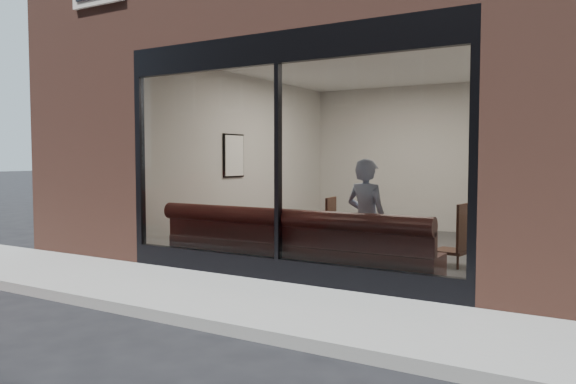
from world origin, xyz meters
The scene contains 21 objects.
ground centered at (0.00, 0.00, 0.00)m, with size 120.00×120.00×0.00m, color black.
sidewalk_near centered at (0.00, 1.00, 0.01)m, with size 40.00×2.00×0.01m, color gray.
kerb_near centered at (0.00, -0.05, 0.06)m, with size 40.00×0.10×0.12m, color gray.
host_building_pier_left centered at (-3.75, 8.00, 1.60)m, with size 2.50×12.00×3.20m, color brown.
host_building_backfill centered at (0.00, 11.00, 1.60)m, with size 5.00×6.00×3.20m, color brown.
cafe_floor centered at (0.00, 5.00, 0.02)m, with size 6.00×6.00×0.00m, color #2D2D30.
cafe_ceiling centered at (0.00, 5.00, 3.19)m, with size 6.00×6.00×0.00m, color white.
cafe_wall_back centered at (0.00, 7.99, 1.60)m, with size 5.00×5.00×0.00m, color beige.
cafe_wall_left centered at (-2.49, 5.00, 1.60)m, with size 6.00×6.00×0.00m, color beige.
cafe_wall_right centered at (2.49, 5.00, 1.60)m, with size 6.00×6.00×0.00m, color beige.
storefront_kick centered at (0.00, 2.05, 0.15)m, with size 5.00×0.10×0.30m, color black.
storefront_header centered at (0.00, 2.05, 3.00)m, with size 5.00×0.10×0.40m, color black.
storefront_mullion centered at (0.00, 2.05, 1.55)m, with size 0.06×0.10×2.50m, color black.
storefront_glass centered at (0.00, 2.02, 1.55)m, with size 4.80×4.80×0.00m, color white.
banquette centered at (0.00, 2.45, 0.23)m, with size 4.00×0.55×0.45m, color #3C1716.
person centered at (0.98, 2.63, 0.80)m, with size 0.58×0.38×1.60m, color #9DACCE.
cafe_table_left centered at (-1.82, 3.38, 0.74)m, with size 0.56×0.56×0.04m, color #321B13.
cafe_table_right centered at (0.75, 3.55, 0.74)m, with size 0.63×0.63×0.04m, color #321B13.
cafe_chair_left centered at (-0.54, 4.26, 0.24)m, with size 0.43×0.43×0.04m, color #321B13.
cafe_chair_right centered at (1.68, 4.14, 0.24)m, with size 0.47×0.47×0.04m, color #321B13.
wall_poster centered at (-2.45, 4.44, 1.65)m, with size 0.02×0.56×0.75m, color white.
Camera 1 is at (3.80, -4.07, 1.60)m, focal length 35.00 mm.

